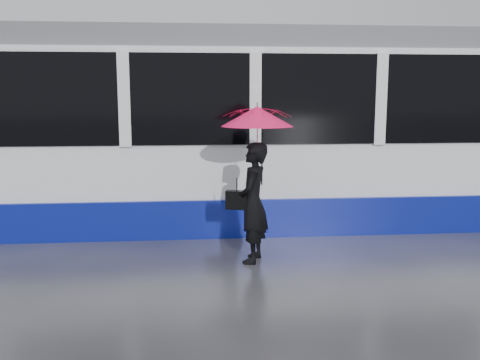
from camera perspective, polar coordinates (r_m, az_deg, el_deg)
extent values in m
plane|color=#29292E|center=(7.39, -6.14, -8.88)|extent=(90.00, 90.00, 0.00)
cube|color=#3F3D38|center=(9.09, -6.00, -5.36)|extent=(34.00, 0.07, 0.02)
cube|color=#3F3D38|center=(10.49, -5.91, -3.40)|extent=(34.00, 0.07, 0.02)
cube|color=white|center=(9.57, -8.25, 4.52)|extent=(24.00, 2.40, 2.95)
cube|color=navy|center=(9.74, -8.09, -2.62)|extent=(24.00, 2.56, 0.62)
cube|color=black|center=(9.54, -8.35, 8.56)|extent=(23.00, 2.48, 1.40)
cube|color=#585A5F|center=(9.58, -8.48, 14.40)|extent=(23.60, 2.20, 0.35)
imported|color=black|center=(7.26, 1.40, -2.44)|extent=(0.55, 0.69, 1.64)
imported|color=#E01248|center=(7.14, 1.83, 4.75)|extent=(1.12, 1.13, 0.82)
cone|color=#E01248|center=(7.13, 1.84, 6.81)|extent=(1.20, 1.20, 0.27)
cylinder|color=black|center=(7.12, 1.85, 8.05)|extent=(0.01, 0.01, 0.06)
cylinder|color=black|center=(7.20, 2.36, 2.31)|extent=(0.02, 0.02, 0.72)
cube|color=black|center=(7.25, -0.35, -2.13)|extent=(0.32, 0.21, 0.25)
cylinder|color=black|center=(7.21, -0.35, -0.44)|extent=(0.01, 0.01, 0.18)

